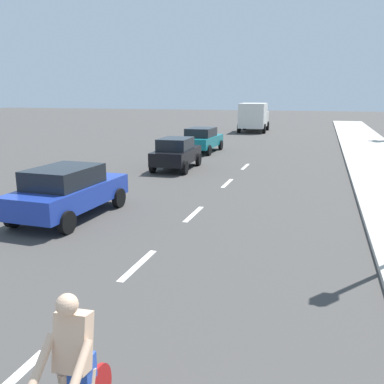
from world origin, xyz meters
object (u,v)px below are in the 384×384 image
object	(u,v)px
parked_car_blue	(68,190)
delivery_truck	(254,116)
parked_car_teal	(202,139)
parked_car_black	(176,153)

from	to	relation	value
parked_car_blue	delivery_truck	xyz separation A→B (m)	(0.66, 31.53, 0.67)
parked_car_teal	delivery_truck	world-z (taller)	delivery_truck
parked_car_black	parked_car_teal	distance (m)	6.50
parked_car_blue	parked_car_teal	bearing A→B (deg)	92.29
parked_car_teal	parked_car_black	bearing A→B (deg)	-84.20
parked_car_black	parked_car_teal	bearing A→B (deg)	92.26
parked_car_teal	parked_car_blue	bearing A→B (deg)	-88.25
delivery_truck	parked_car_teal	bearing A→B (deg)	-95.38
parked_car_blue	parked_car_black	world-z (taller)	same
parked_car_blue	delivery_truck	size ratio (longest dim) A/B	0.68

